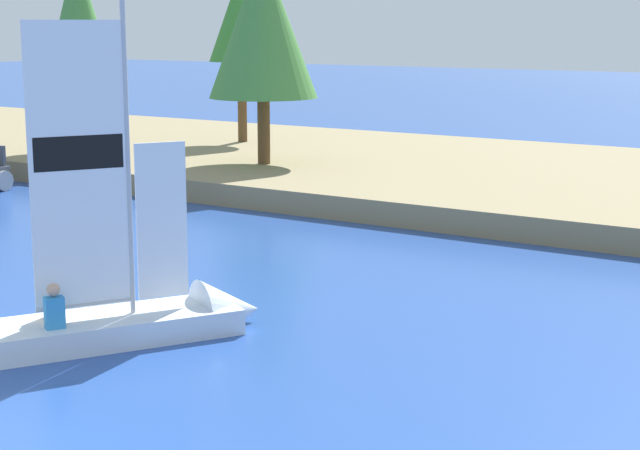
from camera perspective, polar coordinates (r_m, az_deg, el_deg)
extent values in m
cube|color=#897A56|center=(30.52, 15.19, 2.05)|extent=(80.00, 14.35, 0.62)
cylinder|color=brown|center=(36.37, -12.88, 6.18)|extent=(0.32, 0.32, 2.72)
cone|color=#47893D|center=(36.27, -13.11, 11.39)|extent=(2.10, 2.10, 3.88)
cylinder|color=brown|center=(37.94, -4.28, 6.74)|extent=(0.33, 0.33, 2.89)
cone|color=#387F33|center=(37.84, -4.34, 11.34)|extent=(2.32, 2.32, 3.20)
cylinder|color=brown|center=(31.86, -3.09, 5.16)|extent=(0.38, 0.38, 2.01)
cone|color=#47893D|center=(31.70, -3.16, 10.95)|extent=(3.28, 3.28, 4.42)
cube|color=silver|center=(16.49, -11.51, -5.57)|extent=(3.13, 4.17, 0.40)
cone|color=silver|center=(17.11, -4.96, -4.78)|extent=(1.53, 1.46, 1.19)
cylinder|color=#B7B7BC|center=(16.05, -10.49, 4.06)|extent=(0.08, 0.08, 5.10)
cube|color=white|center=(15.87, -13.04, 3.22)|extent=(0.75, 1.31, 4.23)
cube|color=black|center=(15.85, -13.07, 3.87)|extent=(0.69, 1.19, 0.51)
cube|color=white|center=(16.37, -8.65, 0.25)|extent=(0.42, 0.73, 2.44)
cylinder|color=#B7B7BC|center=(16.29, -12.72, -4.28)|extent=(0.78, 1.33, 0.06)
cube|color=#338CCC|center=(15.90, -14.32, -4.67)|extent=(0.31, 0.34, 0.48)
sphere|color=tan|center=(15.81, -14.38, -3.45)|extent=(0.20, 0.20, 0.20)
cube|color=orange|center=(16.45, -14.36, -3.94)|extent=(0.31, 0.34, 0.59)
sphere|color=tan|center=(16.36, -14.42, -2.57)|extent=(0.20, 0.20, 0.20)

